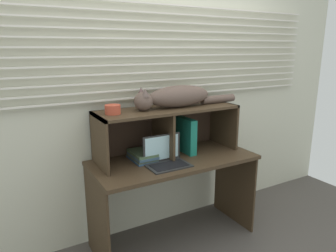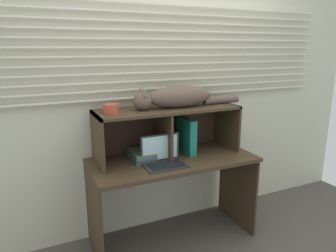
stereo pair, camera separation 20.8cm
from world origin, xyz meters
name	(u,v)px [view 1 (the left image)]	position (x,y,z in m)	size (l,w,h in m)	color
ground_plane	(187,252)	(0.00, 0.00, 0.00)	(4.40, 4.40, 0.00)	#4C4742
back_panel_with_blinds	(154,88)	(0.00, 0.55, 1.26)	(4.40, 0.08, 2.50)	beige
desk	(174,175)	(0.00, 0.21, 0.58)	(1.33, 0.60, 0.73)	#3F2F1E
hutch_shelf_unit	(166,122)	(-0.01, 0.34, 1.01)	(1.17, 0.38, 0.40)	#3F2F1E
cat	(177,97)	(0.08, 0.31, 1.21)	(0.96, 0.19, 0.18)	brown
laptop	(166,158)	(-0.12, 0.13, 0.78)	(0.32, 0.22, 0.22)	#292929
binder_upright	(185,135)	(0.17, 0.31, 0.88)	(0.06, 0.27, 0.30)	#187562
book_stack	(142,156)	(-0.23, 0.31, 0.77)	(0.17, 0.26, 0.07)	#304E71
small_basket	(113,109)	(-0.46, 0.31, 1.16)	(0.11, 0.11, 0.07)	#B7462F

